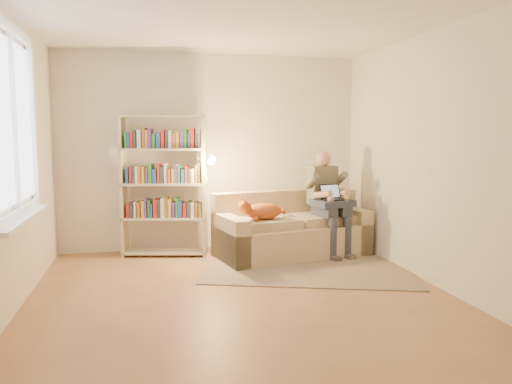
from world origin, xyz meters
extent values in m
plane|color=#8F6241|center=(0.00, 0.00, 0.00)|extent=(4.50, 4.50, 0.00)
cube|color=white|center=(0.00, 0.00, 2.60)|extent=(4.00, 4.50, 0.02)
cube|color=silver|center=(-2.00, 0.00, 1.30)|extent=(0.02, 4.50, 2.60)
cube|color=silver|center=(2.00, 0.00, 1.30)|extent=(0.02, 4.50, 2.60)
cube|color=silver|center=(0.00, 2.25, 1.30)|extent=(4.00, 0.02, 2.60)
cube|color=silver|center=(0.00, -2.25, 1.30)|extent=(4.00, 0.02, 2.60)
plane|color=white|center=(-1.97, 0.20, 1.65)|extent=(0.00, 1.50, 1.50)
cube|color=white|center=(-1.96, 0.20, 2.44)|extent=(0.05, 1.50, 0.08)
cube|color=white|center=(-1.96, 0.20, 0.86)|extent=(0.05, 1.50, 0.08)
cube|color=white|center=(-1.96, 0.20, 1.65)|extent=(0.04, 0.05, 1.50)
cube|color=white|center=(-1.92, 0.20, 0.81)|extent=(0.12, 1.52, 0.04)
cube|color=#CAB58F|center=(0.94, 1.55, 0.20)|extent=(2.03, 1.23, 0.40)
cube|color=#CAB58F|center=(0.87, 1.87, 0.60)|extent=(1.90, 0.58, 0.41)
cube|color=#CAB58F|center=(0.10, 1.37, 0.28)|extent=(0.36, 0.87, 0.57)
cube|color=#CAB58F|center=(1.77, 1.73, 0.28)|extent=(0.36, 0.87, 0.57)
cube|color=#C1B08D|center=(0.53, 1.42, 0.46)|extent=(0.91, 0.72, 0.11)
cube|color=#C1B08D|center=(1.36, 1.59, 0.46)|extent=(0.91, 0.72, 0.11)
cube|color=#686B57|center=(1.37, 1.66, 0.89)|extent=(0.39, 0.27, 0.49)
sphere|color=tan|center=(1.38, 1.65, 1.23)|extent=(0.20, 0.20, 0.20)
cube|color=#313845|center=(1.32, 1.42, 0.59)|extent=(0.22, 0.42, 0.15)
cube|color=#313845|center=(1.53, 1.46, 0.59)|extent=(0.22, 0.42, 0.15)
cylinder|color=#313845|center=(1.36, 1.22, 0.27)|extent=(0.10, 0.10, 0.53)
cylinder|color=#313845|center=(1.57, 1.27, 0.27)|extent=(0.10, 0.10, 0.53)
ellipsoid|color=orange|center=(0.53, 1.39, 0.61)|extent=(0.49, 0.33, 0.20)
sphere|color=orange|center=(0.29, 1.29, 0.68)|extent=(0.16, 0.16, 0.16)
cylinder|color=orange|center=(0.76, 1.49, 0.57)|extent=(0.23, 0.09, 0.06)
cube|color=#2A324A|center=(1.38, 1.42, 0.68)|extent=(0.54, 0.47, 0.08)
cube|color=black|center=(1.38, 1.38, 0.73)|extent=(0.31, 0.25, 0.02)
cube|color=black|center=(1.36, 1.48, 0.82)|extent=(0.29, 0.14, 0.18)
plane|color=#8CA5CC|center=(1.36, 1.48, 0.82)|extent=(0.27, 0.15, 0.23)
cube|color=beige|center=(-1.15, 2.01, 0.90)|extent=(0.09, 0.27, 1.79)
cube|color=beige|center=(-0.15, 1.79, 0.90)|extent=(0.09, 0.27, 1.79)
cube|color=beige|center=(-0.65, 1.90, 0.05)|extent=(1.10, 0.49, 0.03)
cube|color=beige|center=(-0.65, 1.90, 0.48)|extent=(1.10, 0.49, 0.03)
cube|color=beige|center=(-0.65, 1.90, 0.92)|extent=(1.10, 0.49, 0.03)
cube|color=beige|center=(-0.65, 1.90, 1.36)|extent=(1.10, 0.49, 0.03)
cube|color=beige|center=(-0.65, 1.90, 1.76)|extent=(1.10, 0.49, 0.03)
cube|color=silver|center=(-0.65, 1.90, 0.61)|extent=(0.94, 0.40, 0.21)
cube|color=#995933|center=(-0.65, 1.90, 1.04)|extent=(0.94, 0.40, 0.21)
cube|color=gold|center=(-0.65, 1.90, 1.48)|extent=(0.94, 0.40, 0.21)
cylinder|color=white|center=(-0.23, 1.81, 0.95)|extent=(0.10, 0.10, 0.04)
cone|color=white|center=(-0.10, 1.66, 1.23)|extent=(0.14, 0.16, 0.15)
cube|color=gray|center=(0.94, 0.84, 0.01)|extent=(2.67, 2.06, 0.01)
camera|label=1|loc=(-0.86, -4.45, 1.55)|focal=35.00mm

